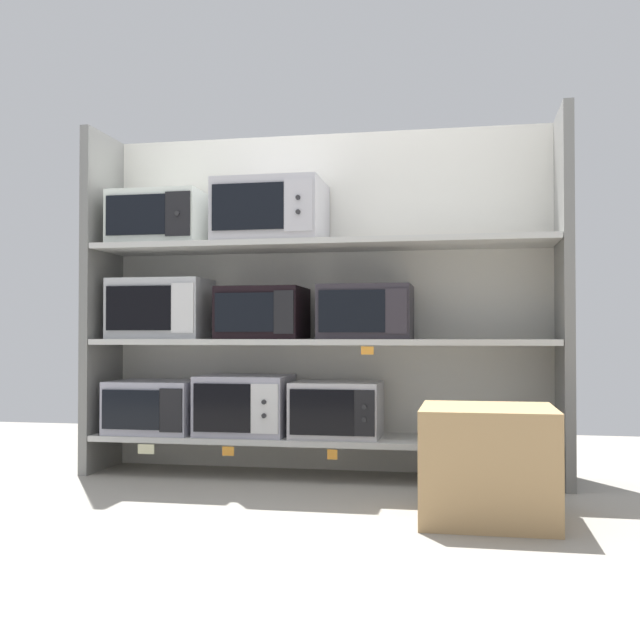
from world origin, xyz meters
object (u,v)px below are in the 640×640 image
(microwave_4, at_px, (263,313))
(microwave_5, at_px, (366,312))
(microwave_0, at_px, (156,406))
(microwave_7, at_px, (271,213))
(shipping_carton, at_px, (488,463))
(microwave_2, at_px, (337,409))
(microwave_6, at_px, (160,219))
(microwave_1, at_px, (245,405))
(microwave_3, at_px, (161,309))

(microwave_4, bearing_deg, microwave_5, -0.01)
(microwave_5, bearing_deg, microwave_0, 179.99)
(microwave_7, height_order, shipping_carton, microwave_7)
(microwave_7, bearing_deg, microwave_0, 180.00)
(microwave_2, distance_m, microwave_6, 1.42)
(shipping_carton, bearing_deg, microwave_6, 155.43)
(microwave_1, distance_m, microwave_7, 1.04)
(microwave_0, bearing_deg, microwave_3, 0.07)
(microwave_2, height_order, microwave_3, microwave_3)
(microwave_3, xyz_separation_m, microwave_6, (-0.01, -0.00, 0.49))
(microwave_4, distance_m, shipping_carton, 1.53)
(microwave_4, distance_m, microwave_6, 0.78)
(microwave_2, height_order, microwave_6, microwave_6)
(microwave_0, distance_m, shipping_carton, 1.92)
(microwave_7, bearing_deg, microwave_5, -0.01)
(microwave_6, bearing_deg, shipping_carton, -24.57)
(microwave_2, bearing_deg, microwave_3, 179.98)
(microwave_3, distance_m, microwave_6, 0.49)
(microwave_0, bearing_deg, microwave_2, -0.02)
(microwave_2, bearing_deg, microwave_5, 0.09)
(microwave_6, relative_size, shipping_carton, 0.94)
(microwave_0, bearing_deg, microwave_1, -0.03)
(microwave_1, distance_m, microwave_4, 0.50)
(microwave_5, height_order, microwave_6, microwave_6)
(microwave_6, height_order, shipping_carton, microwave_6)
(microwave_3, relative_size, microwave_6, 1.04)
(microwave_1, bearing_deg, shipping_carton, -32.45)
(microwave_0, xyz_separation_m, microwave_6, (0.02, -0.00, 1.02))
(microwave_6, bearing_deg, microwave_3, 0.34)
(microwave_2, height_order, microwave_7, microwave_7)
(microwave_2, bearing_deg, microwave_1, 179.98)
(shipping_carton, bearing_deg, microwave_4, 145.38)
(microwave_2, relative_size, microwave_4, 1.04)
(microwave_1, height_order, microwave_6, microwave_6)
(microwave_1, distance_m, microwave_2, 0.50)
(microwave_3, relative_size, microwave_5, 1.10)
(shipping_carton, bearing_deg, microwave_3, 155.32)
(microwave_4, distance_m, microwave_5, 0.55)
(microwave_7, bearing_deg, shipping_carton, -35.67)
(microwave_1, bearing_deg, microwave_5, 0.01)
(microwave_1, relative_size, microwave_7, 0.85)
(microwave_0, bearing_deg, microwave_4, 0.00)
(microwave_3, xyz_separation_m, shipping_carton, (1.72, -0.79, -0.66))
(microwave_0, height_order, microwave_1, microwave_1)
(microwave_4, relative_size, microwave_6, 0.88)
(microwave_4, height_order, microwave_7, microwave_7)
(microwave_1, height_order, microwave_5, microwave_5)
(microwave_1, xyz_separation_m, microwave_2, (0.50, -0.00, -0.01))
(microwave_2, distance_m, microwave_4, 0.64)
(microwave_3, height_order, microwave_4, microwave_3)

